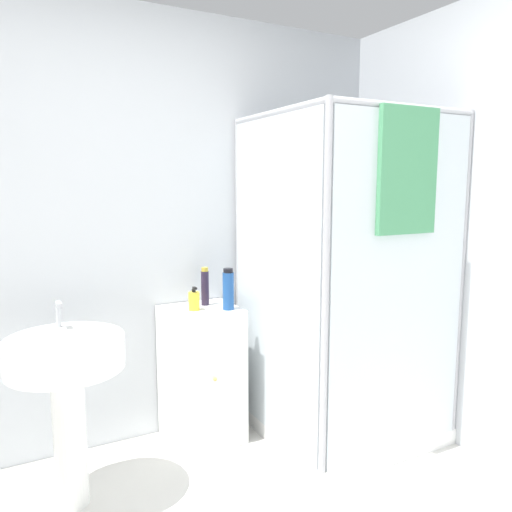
% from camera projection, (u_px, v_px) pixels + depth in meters
% --- Properties ---
extents(wall_back, '(6.40, 0.06, 2.50)m').
position_uv_depth(wall_back, '(121.00, 231.00, 2.84)').
color(wall_back, silver).
rests_on(wall_back, ground_plane).
extents(shower_enclosure, '(0.97, 1.00, 1.91)m').
position_uv_depth(shower_enclosure, '(341.00, 357.00, 2.95)').
color(shower_enclosure, white).
rests_on(shower_enclosure, ground_plane).
extents(vanity_cabinet, '(0.43, 0.40, 0.80)m').
position_uv_depth(vanity_cabinet, '(202.00, 374.00, 2.95)').
color(vanity_cabinet, white).
rests_on(vanity_cabinet, ground_plane).
extents(sink, '(0.53, 0.53, 0.95)m').
position_uv_depth(sink, '(66.00, 376.00, 2.29)').
color(sink, white).
rests_on(sink, ground_plane).
extents(soap_dispenser, '(0.06, 0.07, 0.14)m').
position_uv_depth(soap_dispenser, '(194.00, 301.00, 2.84)').
color(soap_dispenser, yellow).
rests_on(soap_dispenser, vanity_cabinet).
extents(shampoo_bottle_tall_black, '(0.05, 0.05, 0.23)m').
position_uv_depth(shampoo_bottle_tall_black, '(205.00, 287.00, 2.95)').
color(shampoo_bottle_tall_black, '#281E33').
rests_on(shampoo_bottle_tall_black, vanity_cabinet).
extents(shampoo_bottle_blue, '(0.06, 0.06, 0.24)m').
position_uv_depth(shampoo_bottle_blue, '(228.00, 290.00, 2.84)').
color(shampoo_bottle_blue, '#1E4C93').
rests_on(shampoo_bottle_blue, vanity_cabinet).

